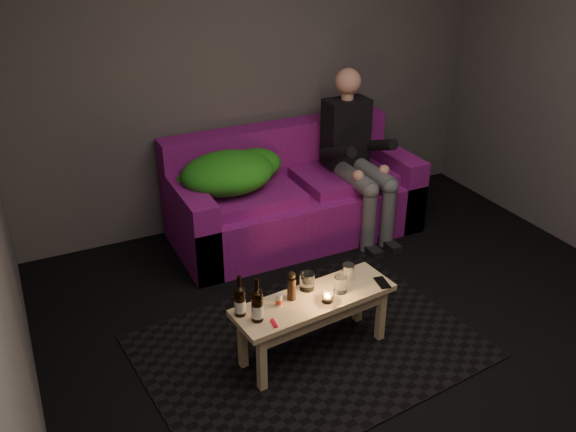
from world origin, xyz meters
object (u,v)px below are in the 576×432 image
beer_bottle_b (257,305)px  coffee_table (314,307)px  sofa (292,198)px  beer_bottle_a (240,301)px  person (355,152)px  steel_cup (348,272)px

beer_bottle_b → coffee_table: bearing=8.0°
sofa → beer_bottle_a: 1.75m
sofa → person: size_ratio=1.50×
person → coffee_table: 1.69m
sofa → beer_bottle_a: size_ratio=7.79×
beer_bottle_a → steel_cup: (0.72, 0.05, -0.04)m
beer_bottle_a → steel_cup: bearing=3.7°
beer_bottle_b → person: bearing=43.1°
beer_bottle_b → steel_cup: bearing=11.6°
sofa → person: (0.48, -0.16, 0.37)m
beer_bottle_a → steel_cup: beer_bottle_a is taller
steel_cup → coffee_table: bearing=-163.6°
sofa → steel_cup: 1.40m
sofa → beer_bottle_b: (-0.95, -1.50, 0.20)m
beer_bottle_a → beer_bottle_b: (0.07, -0.09, 0.01)m
coffee_table → steel_cup: 0.31m
sofa → beer_bottle_b: size_ratio=7.32×
person → steel_cup: size_ratio=12.77×
coffee_table → beer_bottle_a: (-0.45, 0.03, 0.16)m
sofa → beer_bottle_a: sofa is taller
sofa → beer_bottle_a: (-1.02, -1.41, 0.19)m
beer_bottle_a → beer_bottle_b: size_ratio=0.94×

